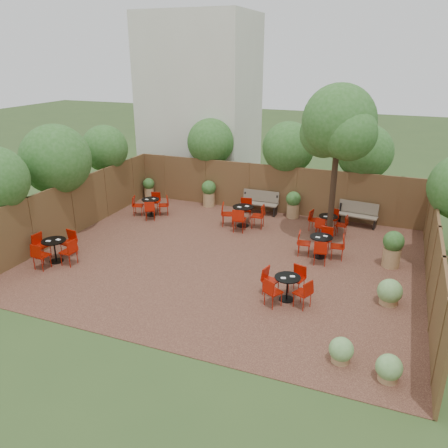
% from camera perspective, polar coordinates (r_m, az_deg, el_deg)
% --- Properties ---
extents(ground, '(80.00, 80.00, 0.00)m').
position_cam_1_polar(ground, '(14.62, 0.41, -4.48)').
color(ground, '#354F23').
rests_on(ground, ground).
extents(courtyard_paving, '(12.00, 10.00, 0.02)m').
position_cam_1_polar(courtyard_paving, '(14.62, 0.41, -4.44)').
color(courtyard_paving, '#3E2219').
rests_on(courtyard_paving, ground).
extents(fence_back, '(12.00, 0.08, 2.00)m').
position_cam_1_polar(fence_back, '(18.72, 5.98, 4.46)').
color(fence_back, brown).
rests_on(fence_back, ground).
extents(fence_left, '(0.08, 10.00, 2.00)m').
position_cam_1_polar(fence_left, '(17.19, -18.58, 1.94)').
color(fence_left, brown).
rests_on(fence_left, ground).
extents(fence_right, '(0.08, 10.00, 2.00)m').
position_cam_1_polar(fence_right, '(13.46, 25.05, -4.25)').
color(fence_right, brown).
rests_on(fence_right, ground).
extents(neighbour_building, '(5.00, 4.00, 8.00)m').
position_cam_1_polar(neighbour_building, '(22.44, -3.01, 15.11)').
color(neighbour_building, beige).
rests_on(neighbour_building, ground).
extents(overhang_foliage, '(15.32, 10.42, 2.48)m').
position_cam_1_polar(overhang_foliage, '(16.82, -2.99, 8.46)').
color(overhang_foliage, '#29591C').
rests_on(overhang_foliage, ground).
extents(courtyard_tree, '(2.61, 2.51, 5.39)m').
position_cam_1_polar(courtyard_tree, '(15.30, 14.29, 11.90)').
color(courtyard_tree, black).
rests_on(courtyard_tree, courtyard_paving).
extents(park_bench_left, '(1.52, 0.49, 0.94)m').
position_cam_1_polar(park_bench_left, '(18.62, 4.59, 2.81)').
color(park_bench_left, brown).
rests_on(park_bench_left, courtyard_paving).
extents(park_bench_right, '(1.53, 0.64, 0.92)m').
position_cam_1_polar(park_bench_right, '(17.95, 16.59, 1.24)').
color(park_bench_right, brown).
rests_on(park_bench_right, courtyard_paving).
extents(bistro_tables, '(9.28, 7.11, 0.91)m').
position_cam_1_polar(bistro_tables, '(15.52, 0.10, -1.13)').
color(bistro_tables, black).
rests_on(bistro_tables, courtyard_paving).
extents(planters, '(11.17, 3.96, 1.16)m').
position_cam_1_polar(planters, '(17.57, 5.05, 2.06)').
color(planters, '#9D794E').
rests_on(planters, courtyard_paving).
extents(low_shrubs, '(1.52, 3.75, 0.70)m').
position_cam_1_polar(low_shrubs, '(11.37, 18.94, -11.90)').
color(low_shrubs, '#9D794E').
rests_on(low_shrubs, courtyard_paving).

